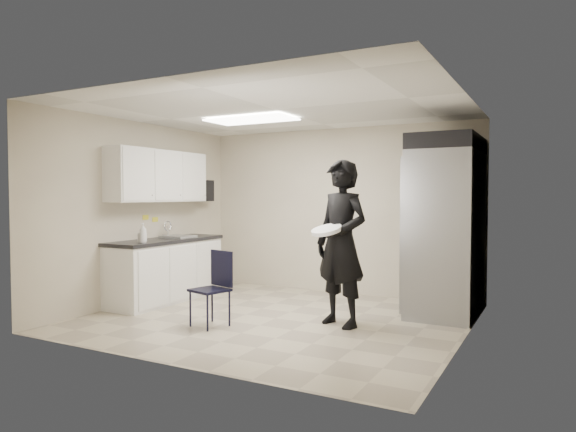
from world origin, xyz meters
The scene contains 21 objects.
floor centered at (0.00, 0.00, 0.00)m, with size 4.50×4.50×0.00m, color tan.
ceiling centered at (0.00, 0.00, 2.60)m, with size 4.50×4.50×0.00m, color silver.
back_wall centered at (0.00, 2.00, 1.30)m, with size 4.50×4.50×0.00m, color beige.
left_wall centered at (-2.25, 0.00, 1.30)m, with size 4.00×4.00×0.00m, color beige.
right_wall centered at (2.25, 0.00, 1.30)m, with size 4.00×4.00×0.00m, color beige.
ceiling_panel centered at (-0.60, 0.40, 2.57)m, with size 1.20×0.60×0.02m, color white.
lower_counter centered at (-1.95, 0.20, 0.43)m, with size 0.60×1.90×0.86m, color silver.
countertop centered at (-1.95, 0.20, 0.89)m, with size 0.64×1.95×0.05m, color black.
sink centered at (-1.93, 0.45, 0.87)m, with size 0.42×0.40×0.14m, color gray.
faucet centered at (-2.13, 0.45, 1.02)m, with size 0.02×0.02×0.24m, color silver.
upper_cabinets centered at (-2.08, 0.20, 1.83)m, with size 0.35×1.80×0.75m, color silver.
towel_dispenser centered at (-2.14, 1.35, 1.62)m, with size 0.22×0.30×0.35m, color black.
notice_sticker_left centered at (-2.24, 0.10, 1.22)m, with size 0.00×0.12×0.07m, color yellow.
notice_sticker_right centered at (-2.24, 0.30, 1.18)m, with size 0.00×0.12×0.07m, color yellow.
commercial_fridge centered at (1.83, 1.27, 1.05)m, with size 0.80×1.35×2.10m, color gray.
fridge_compressor centered at (1.83, 1.27, 2.20)m, with size 0.80×1.35×0.20m, color black.
folding_chair centered at (-0.49, -0.70, 0.43)m, with size 0.38×0.38×0.86m, color black.
man_tuxedo centered at (0.86, 0.06, 0.98)m, with size 0.72×0.48×1.96m, color black.
bucket_lid centered at (0.77, -0.17, 1.15)m, with size 0.35×0.35×0.04m, color white.
soap_bottle_a centered at (-1.78, -0.44, 1.04)m, with size 0.10×0.10×0.26m, color silver.
soap_bottle_b centered at (-1.85, -0.39, 1.00)m, with size 0.08×0.09×0.19m, color #A9A7B3.
Camera 1 is at (3.13, -5.56, 1.54)m, focal length 32.00 mm.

